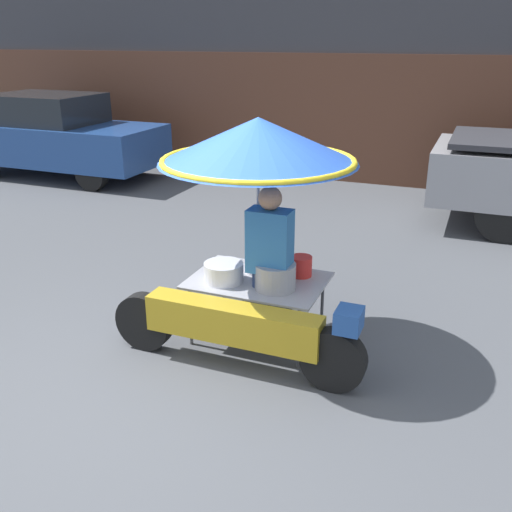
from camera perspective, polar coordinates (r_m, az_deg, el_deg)
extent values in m
plane|color=#4C4F54|center=(4.90, -11.44, -12.83)|extent=(36.00, 36.00, 0.00)
cube|color=#38383D|center=(12.26, 11.24, 17.05)|extent=(28.00, 2.00, 3.81)
cube|color=#563323|center=(11.32, 9.93, 13.23)|extent=(23.80, 0.06, 2.40)
cylinder|color=black|center=(4.70, 7.74, -10.25)|extent=(0.54, 0.14, 0.54)
cylinder|color=black|center=(5.33, -11.08, -6.45)|extent=(0.54, 0.14, 0.54)
cube|color=#B7931E|center=(4.87, -2.34, -6.70)|extent=(1.56, 0.24, 0.32)
cube|color=#234C93|center=(4.49, 9.27, -6.34)|extent=(0.20, 0.24, 0.18)
cylinder|color=black|center=(5.64, 1.17, -4.69)|extent=(0.48, 0.14, 0.48)
cylinder|color=#515156|center=(4.95, 4.33, -8.11)|extent=(0.03, 0.03, 0.58)
cylinder|color=#515156|center=(5.57, 6.64, -4.66)|extent=(0.03, 0.03, 0.58)
cylinder|color=#515156|center=(5.31, -6.57, -6.01)|extent=(0.03, 0.03, 0.58)
cylinder|color=#515156|center=(5.90, -3.23, -3.02)|extent=(0.03, 0.03, 0.58)
cube|color=#9E9EA3|center=(5.28, 0.20, -2.45)|extent=(1.24, 0.86, 0.02)
cylinder|color=#B2B2B7|center=(5.08, 0.21, 3.29)|extent=(0.03, 0.03, 1.09)
cone|color=blue|center=(4.91, 0.22, 11.51)|extent=(1.72, 1.72, 0.38)
torus|color=yellow|center=(4.94, 0.22, 9.54)|extent=(1.69, 1.69, 0.05)
cylinder|color=silver|center=(5.22, -3.25, -1.62)|extent=(0.36, 0.36, 0.18)
cylinder|color=#939399|center=(5.05, 1.94, -2.03)|extent=(0.37, 0.37, 0.24)
cylinder|color=silver|center=(5.43, 0.27, -1.15)|extent=(0.25, 0.25, 0.09)
cylinder|color=red|center=(5.34, 4.53, -1.01)|extent=(0.20, 0.20, 0.19)
cylinder|color=navy|center=(5.23, 0.40, -5.21)|extent=(0.14, 0.14, 0.76)
cylinder|color=navy|center=(5.18, 2.26, -5.54)|extent=(0.14, 0.14, 0.76)
cube|color=teal|center=(4.95, 1.39, 1.49)|extent=(0.38, 0.22, 0.57)
sphere|color=#A87A5B|center=(4.83, 1.43, 5.80)|extent=(0.20, 0.20, 0.20)
cylinder|color=black|center=(11.09, -16.12, 7.85)|extent=(0.61, 0.20, 0.61)
cylinder|color=black|center=(12.26, -11.94, 9.43)|extent=(0.61, 0.20, 0.61)
cylinder|color=black|center=(13.88, -21.24, 9.81)|extent=(0.61, 0.20, 0.61)
cube|color=navy|center=(12.40, -19.17, 10.66)|extent=(4.26, 1.73, 0.76)
cube|color=#1E2328|center=(12.45, -20.31, 13.66)|extent=(2.05, 1.52, 0.57)
cylinder|color=black|center=(8.63, 23.74, 3.96)|extent=(0.83, 0.24, 0.83)
cylinder|color=black|center=(10.18, 23.68, 6.39)|extent=(0.83, 0.24, 0.83)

